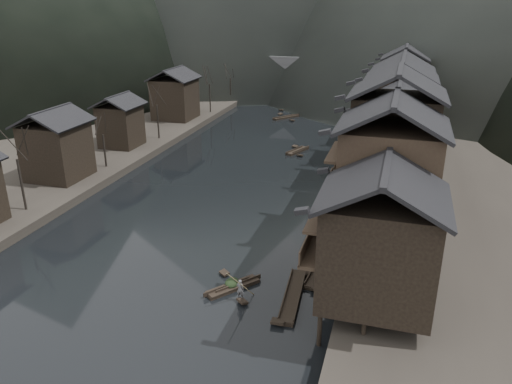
% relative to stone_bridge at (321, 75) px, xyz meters
% --- Properties ---
extents(water, '(300.00, 300.00, 0.00)m').
position_rel_stone_bridge_xyz_m(water, '(0.00, -72.00, -5.11)').
color(water, black).
rests_on(water, ground).
extents(left_bank, '(40.00, 200.00, 1.20)m').
position_rel_stone_bridge_xyz_m(left_bank, '(-35.00, -32.00, -4.51)').
color(left_bank, '#2D2823').
rests_on(left_bank, ground).
extents(stilt_houses, '(9.00, 67.60, 15.88)m').
position_rel_stone_bridge_xyz_m(stilt_houses, '(17.28, -52.91, 3.74)').
color(stilt_houses, black).
rests_on(stilt_houses, ground).
extents(left_houses, '(8.10, 53.20, 8.73)m').
position_rel_stone_bridge_xyz_m(left_houses, '(-20.50, -51.88, 0.55)').
color(left_houses, black).
rests_on(left_houses, left_bank).
extents(bare_trees, '(3.82, 74.02, 7.63)m').
position_rel_stone_bridge_xyz_m(bare_trees, '(-17.00, -47.93, 1.33)').
color(bare_trees, black).
rests_on(bare_trees, left_bank).
extents(moored_sampans, '(3.09, 54.22, 0.47)m').
position_rel_stone_bridge_xyz_m(moored_sampans, '(12.12, -53.72, -4.91)').
color(moored_sampans, black).
rests_on(moored_sampans, water).
extents(midriver_boats, '(10.80, 44.38, 0.45)m').
position_rel_stone_bridge_xyz_m(midriver_boats, '(-0.41, -18.09, -4.91)').
color(midriver_boats, black).
rests_on(midriver_boats, water).
extents(stone_bridge, '(40.00, 6.00, 9.00)m').
position_rel_stone_bridge_xyz_m(stone_bridge, '(0.00, 0.00, 0.00)').
color(stone_bridge, '#4C4C4F').
rests_on(stone_bridge, ground).
extents(hero_sampan, '(3.65, 4.36, 0.43)m').
position_rel_stone_bridge_xyz_m(hero_sampan, '(6.65, -77.67, -4.91)').
color(hero_sampan, black).
rests_on(hero_sampan, water).
extents(cargo_heap, '(1.07, 1.41, 0.64)m').
position_rel_stone_bridge_xyz_m(cargo_heap, '(6.52, -77.49, -4.35)').
color(cargo_heap, black).
rests_on(cargo_heap, hero_sampan).
extents(boatman, '(0.59, 0.40, 1.59)m').
position_rel_stone_bridge_xyz_m(boatman, '(7.70, -79.01, -3.88)').
color(boatman, '#5A5A5C').
rests_on(boatman, hero_sampan).
extents(bamboo_pole, '(1.53, 2.79, 3.48)m').
position_rel_stone_bridge_xyz_m(bamboo_pole, '(7.90, -79.01, -1.35)').
color(bamboo_pole, '#8C7A51').
rests_on(bamboo_pole, boatman).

